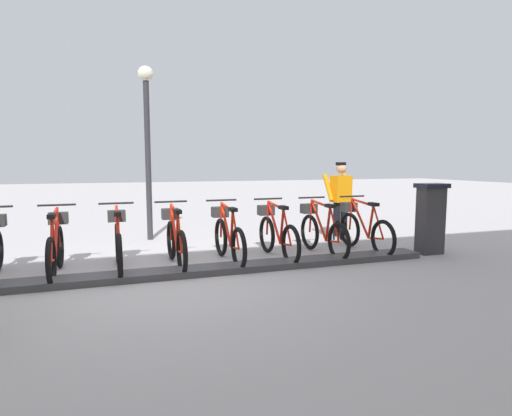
{
  "coord_description": "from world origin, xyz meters",
  "views": [
    {
      "loc": [
        -5.91,
        0.57,
        1.65
      ],
      "look_at": [
        0.5,
        -1.56,
        0.9
      ],
      "focal_mm": 28.68,
      "sensor_mm": 36.0,
      "label": 1
    }
  ],
  "objects_px": {
    "bike_docked_0": "(363,228)",
    "bike_docked_4": "(175,239)",
    "worker_near_rack": "(340,198)",
    "lamp_post": "(147,126)",
    "bike_docked_6": "(56,246)",
    "bike_docked_2": "(276,233)",
    "bike_docked_5": "(118,243)",
    "payment_kiosk": "(430,217)",
    "bike_docked_1": "(321,231)",
    "bike_docked_3": "(228,236)"
  },
  "relations": [
    {
      "from": "bike_docked_4",
      "to": "worker_near_rack",
      "type": "distance_m",
      "value": 3.82
    },
    {
      "from": "bike_docked_0",
      "to": "bike_docked_3",
      "type": "xyz_separation_m",
      "value": [
        0.0,
        2.61,
        0.0
      ]
    },
    {
      "from": "payment_kiosk",
      "to": "bike_docked_1",
      "type": "height_order",
      "value": "payment_kiosk"
    },
    {
      "from": "bike_docked_2",
      "to": "payment_kiosk",
      "type": "bearing_deg",
      "value": -101.68
    },
    {
      "from": "bike_docked_0",
      "to": "bike_docked_2",
      "type": "bearing_deg",
      "value": 90.0
    },
    {
      "from": "bike_docked_2",
      "to": "worker_near_rack",
      "type": "bearing_deg",
      "value": -59.53
    },
    {
      "from": "bike_docked_2",
      "to": "bike_docked_4",
      "type": "xyz_separation_m",
      "value": [
        0.0,
        1.74,
        0.0
      ]
    },
    {
      "from": "payment_kiosk",
      "to": "bike_docked_6",
      "type": "bearing_deg",
      "value": 84.77
    },
    {
      "from": "bike_docked_2",
      "to": "bike_docked_4",
      "type": "relative_size",
      "value": 1.0
    },
    {
      "from": "bike_docked_2",
      "to": "lamp_post",
      "type": "xyz_separation_m",
      "value": [
        2.45,
        1.97,
        1.98
      ]
    },
    {
      "from": "lamp_post",
      "to": "payment_kiosk",
      "type": "bearing_deg",
      "value": -122.47
    },
    {
      "from": "bike_docked_4",
      "to": "lamp_post",
      "type": "relative_size",
      "value": 0.47
    },
    {
      "from": "bike_docked_5",
      "to": "lamp_post",
      "type": "distance_m",
      "value": 3.21
    },
    {
      "from": "payment_kiosk",
      "to": "bike_docked_5",
      "type": "relative_size",
      "value": 0.74
    },
    {
      "from": "bike_docked_2",
      "to": "bike_docked_6",
      "type": "height_order",
      "value": "same"
    },
    {
      "from": "bike_docked_3",
      "to": "worker_near_rack",
      "type": "xyz_separation_m",
      "value": [
        1.11,
        -2.76,
        0.48
      ]
    },
    {
      "from": "bike_docked_0",
      "to": "bike_docked_3",
      "type": "distance_m",
      "value": 2.61
    },
    {
      "from": "payment_kiosk",
      "to": "bike_docked_6",
      "type": "height_order",
      "value": "payment_kiosk"
    },
    {
      "from": "bike_docked_0",
      "to": "bike_docked_5",
      "type": "bearing_deg",
      "value": 90.0
    },
    {
      "from": "payment_kiosk",
      "to": "bike_docked_6",
      "type": "distance_m",
      "value": 6.27
    },
    {
      "from": "bike_docked_4",
      "to": "worker_near_rack",
      "type": "relative_size",
      "value": 1.04
    },
    {
      "from": "bike_docked_5",
      "to": "bike_docked_6",
      "type": "xyz_separation_m",
      "value": [
        0.0,
        0.87,
        0.0
      ]
    },
    {
      "from": "payment_kiosk",
      "to": "lamp_post",
      "type": "bearing_deg",
      "value": 57.53
    },
    {
      "from": "bike_docked_1",
      "to": "worker_near_rack",
      "type": "bearing_deg",
      "value": -42.53
    },
    {
      "from": "bike_docked_6",
      "to": "lamp_post",
      "type": "xyz_separation_m",
      "value": [
        2.45,
        -1.5,
        1.98
      ]
    },
    {
      "from": "payment_kiosk",
      "to": "bike_docked_6",
      "type": "relative_size",
      "value": 0.74
    },
    {
      "from": "bike_docked_3",
      "to": "bike_docked_5",
      "type": "xyz_separation_m",
      "value": [
        0.0,
        1.74,
        0.0
      ]
    },
    {
      "from": "bike_docked_3",
      "to": "bike_docked_5",
      "type": "distance_m",
      "value": 1.74
    },
    {
      "from": "bike_docked_4",
      "to": "worker_near_rack",
      "type": "height_order",
      "value": "worker_near_rack"
    },
    {
      "from": "payment_kiosk",
      "to": "lamp_post",
      "type": "relative_size",
      "value": 0.35
    },
    {
      "from": "bike_docked_4",
      "to": "bike_docked_6",
      "type": "xyz_separation_m",
      "value": [
        0.0,
        1.74,
        0.0
      ]
    },
    {
      "from": "bike_docked_3",
      "to": "bike_docked_4",
      "type": "height_order",
      "value": "same"
    },
    {
      "from": "payment_kiosk",
      "to": "bike_docked_1",
      "type": "relative_size",
      "value": 0.74
    },
    {
      "from": "bike_docked_0",
      "to": "worker_near_rack",
      "type": "xyz_separation_m",
      "value": [
        1.11,
        -0.15,
        0.48
      ]
    },
    {
      "from": "bike_docked_4",
      "to": "lamp_post",
      "type": "xyz_separation_m",
      "value": [
        2.45,
        0.24,
        1.98
      ]
    },
    {
      "from": "worker_near_rack",
      "to": "bike_docked_6",
      "type": "bearing_deg",
      "value": 101.7
    },
    {
      "from": "bike_docked_0",
      "to": "bike_docked_1",
      "type": "height_order",
      "value": "same"
    },
    {
      "from": "bike_docked_4",
      "to": "bike_docked_6",
      "type": "relative_size",
      "value": 1.0
    },
    {
      "from": "worker_near_rack",
      "to": "bike_docked_1",
      "type": "bearing_deg",
      "value": 137.47
    },
    {
      "from": "bike_docked_3",
      "to": "lamp_post",
      "type": "relative_size",
      "value": 0.47
    },
    {
      "from": "bike_docked_2",
      "to": "bike_docked_6",
      "type": "xyz_separation_m",
      "value": [
        0.0,
        3.48,
        0.0
      ]
    },
    {
      "from": "bike_docked_5",
      "to": "worker_near_rack",
      "type": "bearing_deg",
      "value": -76.12
    },
    {
      "from": "bike_docked_1",
      "to": "bike_docked_6",
      "type": "height_order",
      "value": "same"
    },
    {
      "from": "lamp_post",
      "to": "bike_docked_1",
      "type": "bearing_deg",
      "value": -130.7
    },
    {
      "from": "bike_docked_2",
      "to": "bike_docked_5",
      "type": "xyz_separation_m",
      "value": [
        0.0,
        2.61,
        0.0
      ]
    },
    {
      "from": "bike_docked_2",
      "to": "lamp_post",
      "type": "height_order",
      "value": "lamp_post"
    },
    {
      "from": "bike_docked_0",
      "to": "bike_docked_4",
      "type": "height_order",
      "value": "same"
    },
    {
      "from": "bike_docked_5",
      "to": "worker_near_rack",
      "type": "distance_m",
      "value": 4.66
    },
    {
      "from": "payment_kiosk",
      "to": "bike_docked_3",
      "type": "height_order",
      "value": "payment_kiosk"
    },
    {
      "from": "payment_kiosk",
      "to": "bike_docked_4",
      "type": "xyz_separation_m",
      "value": [
        0.57,
        4.51,
        -0.24
      ]
    }
  ]
}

